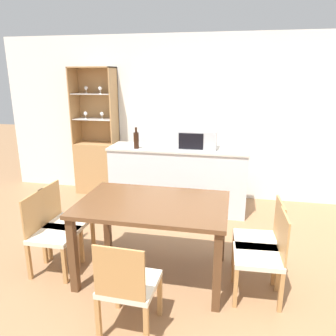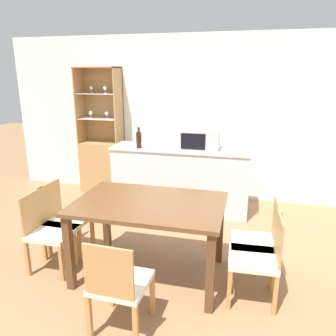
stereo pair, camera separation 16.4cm
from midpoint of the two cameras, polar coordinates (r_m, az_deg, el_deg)
ground_plane at (r=3.26m, az=-0.45°, el=-20.84°), size 18.00×18.00×0.00m
wall_back at (r=5.25m, az=5.62°, el=8.54°), size 6.80×0.06×2.55m
kitchen_counter at (r=4.81m, az=0.75°, el=-1.92°), size 2.00×0.54×0.94m
display_cabinet at (r=5.66m, az=-12.98°, el=1.79°), size 0.70×0.36×2.06m
dining_table at (r=3.18m, az=-4.12°, el=-7.73°), size 1.42×0.93×0.78m
dining_chair_side_left_far at (r=3.80m, az=-18.80°, el=-8.81°), size 0.43×0.43×0.82m
dining_chair_side_right_near at (r=3.08m, az=14.69°, el=-14.52°), size 0.43×0.43×0.82m
dining_chair_head_near at (r=2.66m, az=-8.89°, el=-19.58°), size 0.43×0.43×0.82m
dining_chair_side_right_far at (r=3.33m, az=14.47°, el=-12.08°), size 0.45×0.45×0.82m
dining_chair_side_left_near at (r=3.58m, az=-21.07°, el=-10.58°), size 0.42×0.42×0.82m
microwave at (r=4.64m, az=4.19°, el=5.02°), size 0.53×0.34×0.26m
wine_bottle at (r=4.65m, az=-6.56°, el=4.87°), size 0.07×0.07×0.30m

